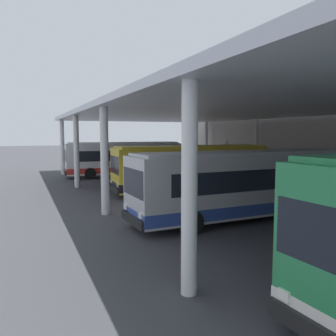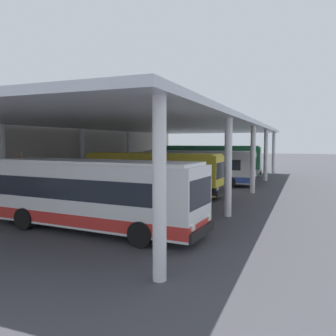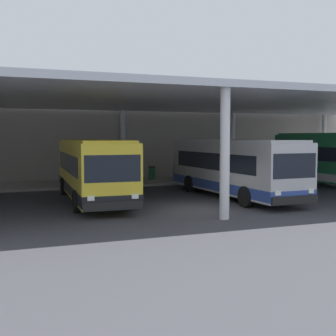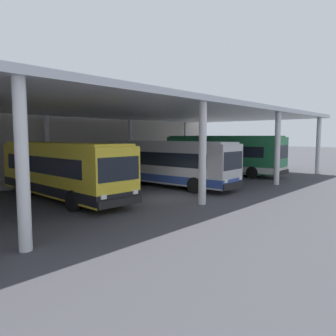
{
  "view_description": "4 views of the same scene",
  "coord_description": "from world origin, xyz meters",
  "px_view_note": "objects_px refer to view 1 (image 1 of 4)",
  "views": [
    {
      "loc": [
        16.72,
        -6.23,
        4.01
      ],
      "look_at": [
        -2.71,
        2.01,
        1.87
      ],
      "focal_mm": 37.13,
      "sensor_mm": 36.0,
      "label": 1
    },
    {
      "loc": [
        -27.34,
        -6.3,
        3.96
      ],
      "look_at": [
        0.09,
        4.69,
        1.75
      ],
      "focal_mm": 36.73,
      "sensor_mm": 36.0,
      "label": 2
    },
    {
      "loc": [
        -8.25,
        -17.91,
        3.34
      ],
      "look_at": [
        0.57,
        5.47,
        1.51
      ],
      "focal_mm": 46.35,
      "sensor_mm": 36.0,
      "label": 3
    },
    {
      "loc": [
        -13.55,
        -12.23,
        3.52
      ],
      "look_at": [
        2.86,
        2.43,
        1.36
      ],
      "focal_mm": 34.61,
      "sensor_mm": 36.0,
      "label": 4
    }
  ],
  "objects_px": {
    "bus_middle_bay": "(240,184)",
    "banner_sign": "(227,155)",
    "bus_second_bay": "(191,168)",
    "bus_nearest_bay": "(124,158)"
  },
  "relations": [
    {
      "from": "bus_middle_bay",
      "to": "banner_sign",
      "type": "distance_m",
      "value": 15.66
    },
    {
      "from": "banner_sign",
      "to": "bus_middle_bay",
      "type": "bearing_deg",
      "value": -30.43
    },
    {
      "from": "bus_second_bay",
      "to": "banner_sign",
      "type": "height_order",
      "value": "banner_sign"
    },
    {
      "from": "bus_middle_bay",
      "to": "banner_sign",
      "type": "relative_size",
      "value": 3.32
    },
    {
      "from": "bus_nearest_bay",
      "to": "banner_sign",
      "type": "relative_size",
      "value": 3.34
    },
    {
      "from": "bus_nearest_bay",
      "to": "bus_middle_bay",
      "type": "distance_m",
      "value": 17.94
    },
    {
      "from": "bus_nearest_bay",
      "to": "bus_middle_bay",
      "type": "height_order",
      "value": "same"
    },
    {
      "from": "bus_second_bay",
      "to": "bus_middle_bay",
      "type": "relative_size",
      "value": 1.0
    },
    {
      "from": "bus_nearest_bay",
      "to": "bus_middle_bay",
      "type": "xyz_separation_m",
      "value": [
        17.93,
        0.48,
        0.0
      ]
    },
    {
      "from": "bus_nearest_bay",
      "to": "bus_middle_bay",
      "type": "relative_size",
      "value": 1.01
    }
  ]
}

